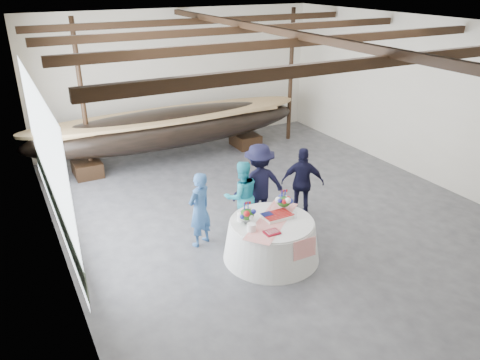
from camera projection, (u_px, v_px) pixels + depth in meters
floor at (268, 208)px, 12.00m from camera, size 10.00×12.00×0.01m
wall_back at (179, 78)px, 15.92m from camera, size 10.00×0.02×4.50m
wall_left at (48, 161)px, 8.94m from camera, size 0.02×12.00×4.50m
wall_right at (421, 99)px, 13.23m from camera, size 0.02×12.00×4.50m
ceiling at (273, 25)px, 10.17m from camera, size 10.00×12.00×0.01m
pavilion_structure at (256, 44)px, 10.99m from camera, size 9.80×11.76×4.50m
open_bay at (47, 163)px, 9.94m from camera, size 0.03×7.00×3.20m
longboat_display at (171, 128)px, 14.69m from camera, size 8.94×1.79×1.68m
banquet_table at (271, 239)px, 9.78m from camera, size 2.03×2.03×0.87m
tabletop_items at (266, 212)px, 9.66m from camera, size 1.80×1.60×0.40m
guest_woman_blue at (200, 210)px, 10.09m from camera, size 0.74×0.63×1.71m
guest_woman_teal at (242, 196)px, 10.69m from camera, size 0.91×0.75×1.71m
guest_man_left at (259, 184)px, 10.99m from camera, size 1.37×0.91×1.98m
guest_man_right at (303, 182)px, 11.33m from camera, size 1.09×0.94×1.76m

